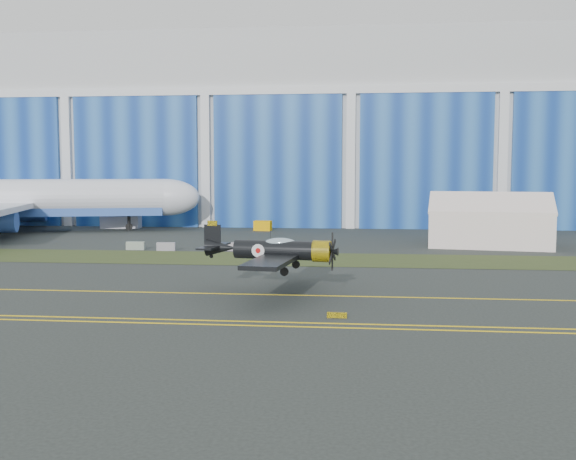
# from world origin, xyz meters

# --- Properties ---
(ground) EXTENTS (260.00, 260.00, 0.00)m
(ground) POSITION_xyz_m (0.00, 0.00, 0.00)
(ground) COLOR #2D3330
(ground) RESTS_ON ground
(grass_median) EXTENTS (260.00, 10.00, 0.02)m
(grass_median) POSITION_xyz_m (0.00, 14.00, 0.02)
(grass_median) COLOR #475128
(grass_median) RESTS_ON ground
(hangar) EXTENTS (220.00, 45.70, 30.00)m
(hangar) POSITION_xyz_m (0.00, 71.79, 14.96)
(hangar) COLOR silver
(hangar) RESTS_ON ground
(taxiway_centreline) EXTENTS (200.00, 0.20, 0.02)m
(taxiway_centreline) POSITION_xyz_m (0.00, -5.00, 0.01)
(taxiway_centreline) COLOR yellow
(taxiway_centreline) RESTS_ON ground
(guard_board_right) EXTENTS (1.20, 0.15, 0.35)m
(guard_board_right) POSITION_xyz_m (22.00, -12.00, 0.17)
(guard_board_right) COLOR yellow
(guard_board_right) RESTS_ON ground
(warbird) EXTENTS (12.63, 14.59, 3.93)m
(warbird) POSITION_xyz_m (17.35, -4.92, 3.21)
(warbird) COLOR black
(warbird) RESTS_ON ground
(jetliner) EXTENTS (71.76, 65.15, 21.18)m
(jetliner) POSITION_xyz_m (-26.24, 38.48, 10.59)
(jetliner) COLOR silver
(jetliner) RESTS_ON ground
(tent) EXTENTS (14.95, 11.89, 6.32)m
(tent) POSITION_xyz_m (38.40, 28.05, 3.16)
(tent) COLOR white
(tent) RESTS_ON ground
(shipping_container) EXTENTS (5.93, 2.67, 2.51)m
(shipping_container) POSITION_xyz_m (-12.42, 46.06, 1.26)
(shipping_container) COLOR silver
(shipping_container) RESTS_ON ground
(tug) EXTENTS (2.58, 1.75, 1.43)m
(tug) POSITION_xyz_m (9.44, 44.33, 0.72)
(tug) COLOR #F6AD02
(tug) RESTS_ON ground
(barrier_a) EXTENTS (2.04, 0.77, 0.90)m
(barrier_a) POSITION_xyz_m (-1.29, 19.88, 0.45)
(barrier_a) COLOR gray
(barrier_a) RESTS_ON ground
(barrier_b) EXTENTS (2.06, 0.83, 0.90)m
(barrier_b) POSITION_xyz_m (2.30, 19.45, 0.45)
(barrier_b) COLOR gray
(barrier_b) RESTS_ON ground
(barrier_c) EXTENTS (2.07, 0.88, 0.90)m
(barrier_c) POSITION_xyz_m (8.96, 20.26, 0.45)
(barrier_c) COLOR #9D919A
(barrier_c) RESTS_ON ground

